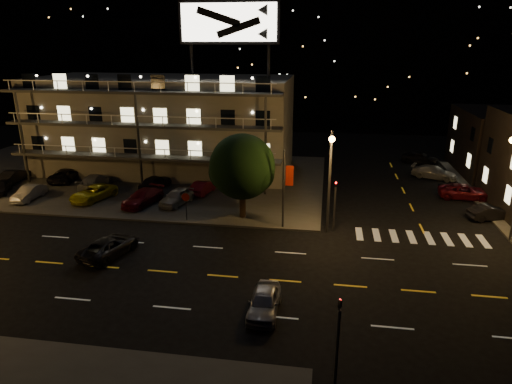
# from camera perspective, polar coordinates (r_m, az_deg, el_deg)

# --- Properties ---
(ground) EXTENTS (140.00, 140.00, 0.00)m
(ground) POSITION_cam_1_polar(r_m,az_deg,el_deg) (30.06, -7.97, -10.09)
(ground) COLOR black
(ground) RESTS_ON ground
(curb_nw) EXTENTS (44.00, 24.00, 0.15)m
(curb_nw) POSITION_cam_1_polar(r_m,az_deg,el_deg) (52.28, -16.50, 1.86)
(curb_nw) COLOR #3A3A37
(curb_nw) RESTS_ON ground
(motel) EXTENTS (28.00, 13.80, 18.10)m
(motel) POSITION_cam_1_polar(r_m,az_deg,el_deg) (53.06, -11.24, 8.35)
(motel) COLOR gray
(motel) RESTS_ON ground
(hill_backdrop) EXTENTS (120.00, 25.00, 24.00)m
(hill_backdrop) POSITION_cam_1_polar(r_m,az_deg,el_deg) (95.09, 0.42, 16.71)
(hill_backdrop) COLOR black
(hill_backdrop) RESTS_ON ground
(streetlight_nc) EXTENTS (0.44, 1.92, 8.00)m
(streetlight_nc) POSITION_cam_1_polar(r_m,az_deg,el_deg) (34.43, 9.23, 2.49)
(streetlight_nc) COLOR #2D2D30
(streetlight_nc) RESTS_ON ground
(signal_nw) EXTENTS (0.20, 0.27, 4.60)m
(signal_nw) POSITION_cam_1_polar(r_m,az_deg,el_deg) (35.68, 9.84, -1.01)
(signal_nw) COLOR #2D2D30
(signal_nw) RESTS_ON ground
(signal_sw) EXTENTS (0.20, 0.27, 4.60)m
(signal_sw) POSITION_cam_1_polar(r_m,az_deg,el_deg) (20.40, 10.24, -16.82)
(signal_sw) COLOR #2D2D30
(signal_sw) RESTS_ON ground
(banner_north) EXTENTS (0.83, 0.16, 6.40)m
(banner_north) POSITION_cam_1_polar(r_m,az_deg,el_deg) (35.44, 3.59, 0.56)
(banner_north) COLOR #2D2D30
(banner_north) RESTS_ON ground
(stop_sign) EXTENTS (0.91, 0.11, 2.61)m
(stop_sign) POSITION_cam_1_polar(r_m,az_deg,el_deg) (37.70, -8.77, -1.27)
(stop_sign) COLOR #2D2D30
(stop_sign) RESTS_ON ground
(tree) EXTENTS (5.61, 5.40, 7.07)m
(tree) POSITION_cam_1_polar(r_m,az_deg,el_deg) (37.24, -1.80, 2.95)
(tree) COLOR black
(tree) RESTS_ON curb_nw
(lot_car_0) EXTENTS (2.82, 3.97, 1.25)m
(lot_car_0) POSITION_cam_1_polar(r_m,az_deg,el_deg) (50.75, -29.30, 0.56)
(lot_car_0) COLOR black
(lot_car_0) RESTS_ON curb_nw
(lot_car_1) EXTENTS (1.37, 3.88, 1.28)m
(lot_car_1) POSITION_cam_1_polar(r_m,az_deg,el_deg) (47.45, -26.52, -0.10)
(lot_car_1) COLOR gray
(lot_car_1) RESTS_ON curb_nw
(lot_car_2) EXTENTS (3.53, 5.13, 1.30)m
(lot_car_2) POSITION_cam_1_polar(r_m,az_deg,el_deg) (45.00, -19.69, -0.13)
(lot_car_2) COLOR yellow
(lot_car_2) RESTS_ON curb_nw
(lot_car_3) EXTENTS (3.09, 4.99, 1.35)m
(lot_car_3) POSITION_cam_1_polar(r_m,az_deg,el_deg) (42.38, -13.98, -0.66)
(lot_car_3) COLOR #5C0D17
(lot_car_3) RESTS_ON curb_nw
(lot_car_4) EXTENTS (2.70, 4.40, 1.40)m
(lot_car_4) POSITION_cam_1_polar(r_m,az_deg,el_deg) (41.89, -9.84, -0.56)
(lot_car_4) COLOR gray
(lot_car_4) RESTS_ON curb_nw
(lot_car_5) EXTENTS (1.55, 4.09, 1.33)m
(lot_car_5) POSITION_cam_1_polar(r_m,az_deg,el_deg) (54.04, -27.97, 1.78)
(lot_car_5) COLOR black
(lot_car_5) RESTS_ON curb_nw
(lot_car_6) EXTENTS (2.53, 4.92, 1.33)m
(lot_car_6) POSITION_cam_1_polar(r_m,az_deg,el_deg) (52.25, -22.57, 2.03)
(lot_car_6) COLOR black
(lot_car_6) RESTS_ON curb_nw
(lot_car_7) EXTENTS (2.47, 5.24, 1.48)m
(lot_car_7) POSITION_cam_1_polar(r_m,az_deg,el_deg) (48.35, -19.45, 1.25)
(lot_car_7) COLOR gray
(lot_car_7) RESTS_ON curb_nw
(lot_car_8) EXTENTS (2.40, 4.44, 1.44)m
(lot_car_8) POSITION_cam_1_polar(r_m,az_deg,el_deg) (46.52, -12.50, 1.20)
(lot_car_8) COLOR black
(lot_car_8) RESTS_ON curb_nw
(lot_car_9) EXTENTS (1.99, 4.01, 1.26)m
(lot_car_9) POSITION_cam_1_polar(r_m,az_deg,el_deg) (44.43, -6.64, 0.60)
(lot_car_9) COLOR #5C0D17
(lot_car_9) RESTS_ON curb_nw
(side_car_0) EXTENTS (3.96, 2.37, 1.23)m
(side_car_0) POSITION_cam_1_polar(r_m,az_deg,el_deg) (42.81, 27.24, -2.32)
(side_car_0) COLOR black
(side_car_0) RESTS_ON ground
(side_car_1) EXTENTS (4.97, 2.57, 1.34)m
(side_car_1) POSITION_cam_1_polar(r_m,az_deg,el_deg) (47.49, 24.69, 0.02)
(side_car_1) COLOR #5C0D17
(side_car_1) RESTS_ON ground
(side_car_2) EXTENTS (5.10, 3.51, 1.37)m
(side_car_2) POSITION_cam_1_polar(r_m,az_deg,el_deg) (53.23, 21.38, 2.31)
(side_car_2) COLOR gray
(side_car_2) RESTS_ON ground
(side_car_3) EXTENTS (4.65, 3.26, 1.47)m
(side_car_3) POSITION_cam_1_polar(r_m,az_deg,el_deg) (59.25, 19.85, 4.07)
(side_car_3) COLOR black
(side_car_3) RESTS_ON ground
(road_car_east) EXTENTS (1.63, 3.96, 1.34)m
(road_car_east) POSITION_cam_1_polar(r_m,az_deg,el_deg) (25.66, 1.05, -13.53)
(road_car_east) COLOR gray
(road_car_east) RESTS_ON ground
(road_car_west) EXTENTS (3.29, 5.15, 1.32)m
(road_car_west) POSITION_cam_1_polar(r_m,az_deg,el_deg) (33.49, -17.88, -6.50)
(road_car_west) COLOR black
(road_car_west) RESTS_ON ground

